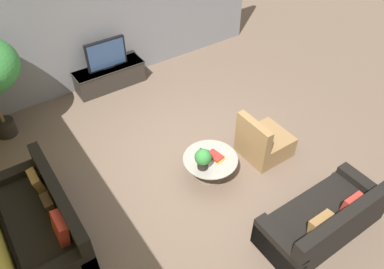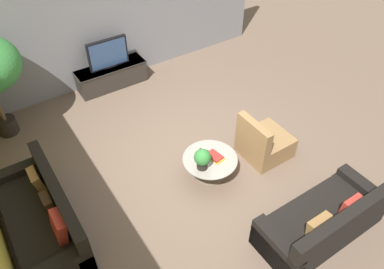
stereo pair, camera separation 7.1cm
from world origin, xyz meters
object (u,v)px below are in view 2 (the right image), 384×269
(television, at_px, (108,54))
(coffee_table, at_px, (210,164))
(couch_by_wall, at_px, (43,218))
(armchair_wicker, at_px, (263,143))
(media_console, at_px, (112,76))
(couch_near_entry, at_px, (323,222))
(potted_plant_tabletop, at_px, (202,159))

(television, xyz_separation_m, coffee_table, (0.24, -3.40, -0.52))
(couch_by_wall, xyz_separation_m, armchair_wicker, (3.74, -0.55, -0.01))
(media_console, relative_size, coffee_table, 1.69)
(couch_near_entry, relative_size, potted_plant_tabletop, 5.25)
(media_console, bearing_deg, couch_by_wall, -129.20)
(coffee_table, xyz_separation_m, couch_near_entry, (0.69, -1.83, -0.00))
(television, distance_m, couch_by_wall, 3.84)
(couch_near_entry, bearing_deg, television, -79.88)
(coffee_table, relative_size, armchair_wicker, 1.06)
(couch_near_entry, bearing_deg, coffee_table, -69.25)
(coffee_table, xyz_separation_m, couch_by_wall, (-2.65, 0.45, -0.00))
(couch_by_wall, bearing_deg, armchair_wicker, 81.61)
(couch_by_wall, bearing_deg, television, 140.79)
(media_console, height_order, coffee_table, media_console)
(media_console, height_order, couch_by_wall, couch_by_wall)
(media_console, distance_m, coffee_table, 3.41)
(armchair_wicker, bearing_deg, media_console, 20.85)
(coffee_table, bearing_deg, couch_by_wall, 170.37)
(media_console, relative_size, armchair_wicker, 1.79)
(coffee_table, bearing_deg, television, 94.03)
(television, distance_m, couch_near_entry, 5.34)
(armchair_wicker, bearing_deg, coffee_table, 84.63)
(couch_by_wall, height_order, couch_near_entry, same)
(couch_near_entry, distance_m, armchair_wicker, 1.78)
(television, distance_m, armchair_wicker, 3.79)
(television, distance_m, coffee_table, 3.45)
(potted_plant_tabletop, bearing_deg, couch_near_entry, -62.31)
(armchair_wicker, bearing_deg, potted_plant_tabletop, 89.47)
(television, relative_size, armchair_wicker, 1.02)
(couch_by_wall, xyz_separation_m, potted_plant_tabletop, (2.43, -0.54, 0.33))
(television, xyz_separation_m, couch_by_wall, (-2.41, -2.95, -0.52))
(couch_by_wall, relative_size, armchair_wicker, 2.46)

